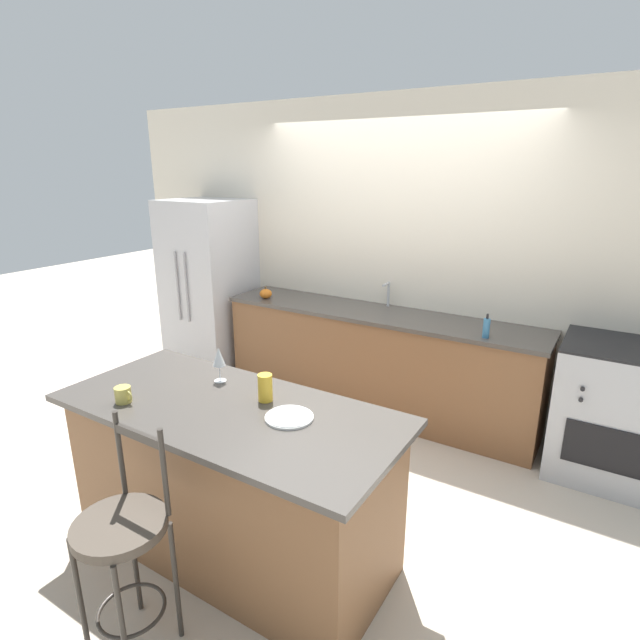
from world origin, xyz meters
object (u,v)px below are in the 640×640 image
at_px(coffee_mug, 123,395).
at_px(pumpkin_decoration, 266,294).
at_px(oven_range, 617,412).
at_px(soap_bottle, 486,328).
at_px(wine_glass, 219,357).
at_px(bar_stool_near, 124,544).
at_px(refrigerator, 210,288).
at_px(tumbler_cup, 265,388).
at_px(dinner_plate, 289,417).

xyz_separation_m(coffee_mug, pumpkin_decoration, (-0.68, 2.12, 0.01)).
relative_size(oven_range, coffee_mug, 8.44).
xyz_separation_m(pumpkin_decoration, soap_bottle, (2.06, -0.06, 0.03)).
bearing_deg(oven_range, wine_glass, -139.41).
bearing_deg(bar_stool_near, refrigerator, 126.84).
height_order(bar_stool_near, pumpkin_decoration, bar_stool_near).
relative_size(coffee_mug, pumpkin_decoration, 0.99).
bearing_deg(pumpkin_decoration, wine_glass, -60.51).
bearing_deg(pumpkin_decoration, oven_range, 1.89).
xyz_separation_m(coffee_mug, tumbler_cup, (0.63, 0.41, 0.03)).
distance_m(dinner_plate, tumbler_cup, 0.25).
height_order(refrigerator, oven_range, refrigerator).
bearing_deg(dinner_plate, pumpkin_decoration, 130.41).
bearing_deg(oven_range, pumpkin_decoration, -178.11).
xyz_separation_m(refrigerator, coffee_mug, (1.46, -2.18, 0.05)).
bearing_deg(dinner_plate, refrigerator, 141.06).
bearing_deg(refrigerator, soap_bottle, -2.48).
distance_m(pumpkin_decoration, soap_bottle, 2.06).
bearing_deg(oven_range, tumbler_cup, -132.50).
bearing_deg(wine_glass, soap_bottle, 54.54).
bearing_deg(coffee_mug, pumpkin_decoration, 107.79).
height_order(bar_stool_near, tumbler_cup, bar_stool_near).
relative_size(wine_glass, coffee_mug, 1.83).
relative_size(oven_range, tumbler_cup, 6.50).
relative_size(dinner_plate, tumbler_cup, 1.63).
bearing_deg(wine_glass, bar_stool_near, -74.13).
distance_m(coffee_mug, tumbler_cup, 0.76).
bearing_deg(bar_stool_near, oven_range, 56.33).
xyz_separation_m(bar_stool_near, coffee_mug, (-0.51, 0.44, 0.39)).
bearing_deg(wine_glass, dinner_plate, -14.73).
height_order(tumbler_cup, soap_bottle, soap_bottle).
bearing_deg(tumbler_cup, pumpkin_decoration, 127.56).
bearing_deg(soap_bottle, oven_range, 9.68).
bearing_deg(oven_range, coffee_mug, -135.85).
bearing_deg(pumpkin_decoration, bar_stool_near, -65.08).
bearing_deg(coffee_mug, dinner_plate, 20.22).
xyz_separation_m(dinner_plate, wine_glass, (-0.61, 0.16, 0.14)).
distance_m(dinner_plate, coffee_mug, 0.91).
distance_m(refrigerator, tumbler_cup, 2.74).
bearing_deg(refrigerator, wine_glass, -45.04).
distance_m(wine_glass, coffee_mug, 0.55).
xyz_separation_m(oven_range, tumbler_cup, (-1.65, -1.80, 0.50)).
xyz_separation_m(refrigerator, dinner_plate, (2.31, -1.87, 0.02)).
height_order(dinner_plate, soap_bottle, soap_bottle).
bearing_deg(wine_glass, coffee_mug, -117.80).
bearing_deg(wine_glass, oven_range, 40.59).
distance_m(dinner_plate, pumpkin_decoration, 2.37).
bearing_deg(tumbler_cup, oven_range, 47.50).
height_order(oven_range, wine_glass, wine_glass).
bearing_deg(soap_bottle, coffee_mug, -123.81).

